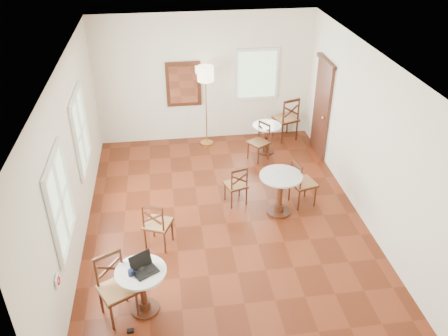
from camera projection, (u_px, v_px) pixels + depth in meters
name	position (u px, v px, depth m)	size (l,w,h in m)	color
ground	(226.00, 223.00, 8.49)	(7.00, 7.00, 0.00)	#612410
room_shell	(221.00, 123.00, 7.75)	(5.02, 7.02, 3.01)	white
cafe_table_near	(142.00, 286.00, 6.51)	(0.71, 0.71, 0.75)	#411F10
cafe_table_mid	(280.00, 190.00, 8.53)	(0.78, 0.78, 0.82)	#411F10
cafe_table_back	(266.00, 135.00, 10.59)	(0.65, 0.65, 0.69)	#411F10
chair_near_a	(157.00, 224.00, 7.74)	(0.56, 0.56, 0.92)	#411F10
chair_near_b	(116.00, 288.00, 6.44)	(0.62, 0.62, 1.00)	#411F10
chair_mid_a	(236.00, 185.00, 8.85)	(0.47, 0.47, 0.82)	#411F10
chair_mid_b	(302.00, 183.00, 8.80)	(0.53, 0.53, 0.95)	#411F10
chair_back_a	(286.00, 119.00, 11.10)	(0.63, 0.63, 1.09)	#411F10
chair_back_b	(259.00, 142.00, 10.32)	(0.55, 0.55, 0.86)	#411F10
floor_lamp	(206.00, 79.00, 10.34)	(0.37, 0.37, 1.90)	#BF8C3F
laptop	(143.00, 267.00, 6.35)	(0.42, 0.40, 0.23)	black
mouse	(136.00, 269.00, 6.38)	(0.08, 0.05, 0.03)	black
navy_mug	(131.00, 273.00, 6.27)	(0.11, 0.08, 0.09)	#0F1634
water_glass	(142.00, 271.00, 6.29)	(0.07, 0.07, 0.11)	white
power_adapter	(130.00, 331.00, 6.40)	(0.10, 0.06, 0.04)	black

